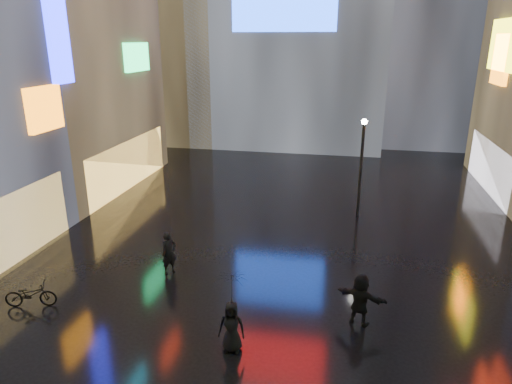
# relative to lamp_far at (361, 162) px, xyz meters

# --- Properties ---
(ground) EXTENTS (140.00, 140.00, 0.00)m
(ground) POSITION_rel_lamp_far_xyz_m (-3.11, -3.78, -2.94)
(ground) COLOR black
(ground) RESTS_ON ground
(building_left_far) EXTENTS (10.28, 12.00, 22.00)m
(building_left_far) POSITION_rel_lamp_far_xyz_m (-19.10, 2.22, 8.04)
(building_left_far) COLOR black
(building_left_far) RESTS_ON ground
(lamp_far) EXTENTS (0.30, 0.30, 5.20)m
(lamp_far) POSITION_rel_lamp_far_xyz_m (0.00, 0.00, 0.00)
(lamp_far) COLOR black
(lamp_far) RESTS_ON ground
(pedestrian_4) EXTENTS (0.84, 0.59, 1.64)m
(pedestrian_4) POSITION_rel_lamp_far_xyz_m (-3.79, -12.14, -2.12)
(pedestrian_4) COLOR black
(pedestrian_4) RESTS_ON ground
(pedestrian_5) EXTENTS (1.75, 1.05, 1.80)m
(pedestrian_5) POSITION_rel_lamp_far_xyz_m (-0.01, -9.96, -2.05)
(pedestrian_5) COLOR black
(pedestrian_5) RESTS_ON ground
(pedestrian_6) EXTENTS (0.73, 0.76, 1.75)m
(pedestrian_6) POSITION_rel_lamp_far_xyz_m (-7.45, -7.95, -2.07)
(pedestrian_6) COLOR black
(pedestrian_6) RESTS_ON ground
(umbrella_2) EXTENTS (1.17, 1.15, 0.97)m
(umbrella_2) POSITION_rel_lamp_far_xyz_m (-3.79, -12.14, -0.82)
(umbrella_2) COLOR black
(umbrella_2) RESTS_ON pedestrian_4
(bicycle) EXTENTS (1.89, 1.07, 0.94)m
(bicycle) POSITION_rel_lamp_far_xyz_m (-11.32, -11.25, -2.48)
(bicycle) COLOR black
(bicycle) RESTS_ON ground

